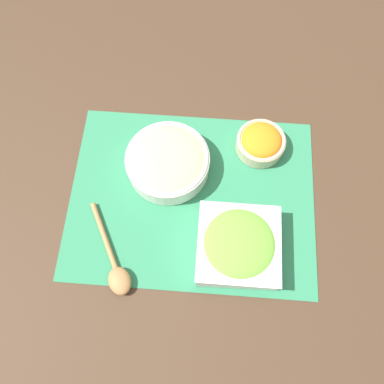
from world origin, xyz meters
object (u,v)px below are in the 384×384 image
at_px(lettuce_bowl, 238,245).
at_px(carrot_bowl, 261,142).
at_px(cucumber_bowl, 168,161).
at_px(wooden_spoon, 116,270).

xyz_separation_m(lettuce_bowl, carrot_bowl, (-0.05, -0.26, -0.01)).
bearing_deg(carrot_bowl, lettuce_bowl, 79.56).
bearing_deg(lettuce_bowl, carrot_bowl, -100.44).
bearing_deg(cucumber_bowl, wooden_spoon, 71.00).
height_order(lettuce_bowl, wooden_spoon, lettuce_bowl).
distance_m(carrot_bowl, wooden_spoon, 0.46).
bearing_deg(cucumber_bowl, lettuce_bowl, 132.17).
bearing_deg(lettuce_bowl, cucumber_bowl, -47.83).
height_order(carrot_bowl, wooden_spoon, carrot_bowl).
xyz_separation_m(cucumber_bowl, lettuce_bowl, (-0.17, 0.19, 0.00)).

